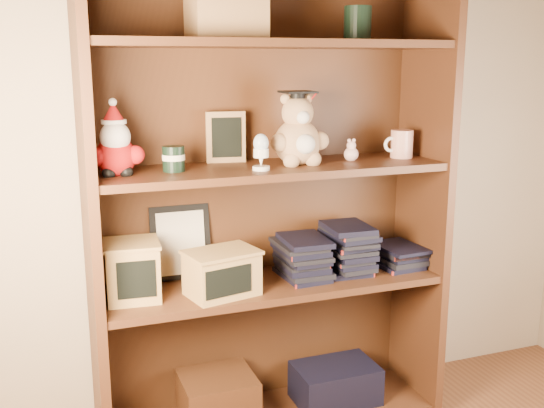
{
  "coord_description": "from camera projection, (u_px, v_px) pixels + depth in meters",
  "views": [
    {
      "loc": [
        -0.6,
        -0.63,
        1.29
      ],
      "look_at": [
        0.11,
        1.3,
        0.82
      ],
      "focal_mm": 42.0,
      "sensor_mm": 36.0,
      "label": 1
    }
  ],
  "objects": [
    {
      "name": "book_stack_left",
      "position": [
        302.0,
        257.0,
        2.19
      ],
      "size": [
        0.14,
        0.2,
        0.14
      ],
      "color": "black",
      "rests_on": "shelf_lower"
    },
    {
      "name": "egg_cup",
      "position": [
        261.0,
        151.0,
        1.98
      ],
      "size": [
        0.05,
        0.05,
        0.11
      ],
      "color": "white",
      "rests_on": "shelf_upper"
    },
    {
      "name": "shelf_upper",
      "position": [
        272.0,
        169.0,
        2.09
      ],
      "size": [
        1.14,
        0.33,
        0.02
      ],
      "color": "#482714",
      "rests_on": "ground"
    },
    {
      "name": "certificate_frame",
      "position": [
        181.0,
        242.0,
        2.17
      ],
      "size": [
        0.2,
        0.05,
        0.26
      ],
      "color": "black",
      "rests_on": "shelf_lower"
    },
    {
      "name": "pink_figurine",
      "position": [
        351.0,
        152.0,
        2.18
      ],
      "size": [
        0.05,
        0.05,
        0.08
      ],
      "color": "beige",
      "rests_on": "shelf_upper"
    },
    {
      "name": "book_stack_right",
      "position": [
        398.0,
        255.0,
        2.33
      ],
      "size": [
        0.14,
        0.2,
        0.08
      ],
      "color": "black",
      "rests_on": "shelf_lower"
    },
    {
      "name": "shelf_lower",
      "position": [
        272.0,
        284.0,
        2.18
      ],
      "size": [
        1.14,
        0.33,
        0.02
      ],
      "color": "#482714",
      "rests_on": "ground"
    },
    {
      "name": "teachers_tin",
      "position": [
        174.0,
        158.0,
        1.96
      ],
      "size": [
        0.07,
        0.07,
        0.08
      ],
      "color": "black",
      "rests_on": "shelf_upper"
    },
    {
      "name": "pencils_box",
      "position": [
        222.0,
        272.0,
        2.03
      ],
      "size": [
        0.25,
        0.21,
        0.15
      ],
      "color": "tan",
      "rests_on": "shelf_lower"
    },
    {
      "name": "chalkboard_plaque",
      "position": [
        226.0,
        138.0,
        2.13
      ],
      "size": [
        0.13,
        0.08,
        0.17
      ],
      "color": "#9E7547",
      "rests_on": "shelf_upper"
    },
    {
      "name": "grad_teddy_bear",
      "position": [
        298.0,
        136.0,
        2.09
      ],
      "size": [
        0.2,
        0.18,
        0.25
      ],
      "color": "tan",
      "rests_on": "shelf_upper"
    },
    {
      "name": "treats_box",
      "position": [
        132.0,
        270.0,
        1.99
      ],
      "size": [
        0.18,
        0.18,
        0.19
      ],
      "color": "tan",
      "rests_on": "shelf_lower"
    },
    {
      "name": "book_stack_mid",
      "position": [
        347.0,
        248.0,
        2.25
      ],
      "size": [
        0.14,
        0.2,
        0.18
      ],
      "color": "black",
      "rests_on": "shelf_lower"
    },
    {
      "name": "santa_plush",
      "position": [
        115.0,
        147.0,
        1.89
      ],
      "size": [
        0.17,
        0.12,
        0.24
      ],
      "color": "#A50F0F",
      "rests_on": "shelf_upper"
    },
    {
      "name": "teacher_mug",
      "position": [
        401.0,
        144.0,
        2.24
      ],
      "size": [
        0.11,
        0.08,
        0.1
      ],
      "color": "silver",
      "rests_on": "shelf_upper"
    },
    {
      "name": "bookcase",
      "position": [
        266.0,
        213.0,
        2.17
      ],
      "size": [
        1.2,
        0.35,
        1.6
      ],
      "color": "#482714",
      "rests_on": "ground"
    }
  ]
}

